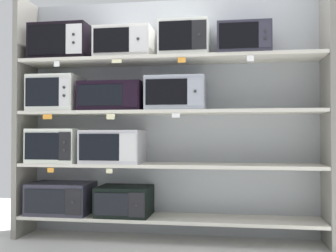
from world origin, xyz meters
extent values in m
cube|color=#9EA3A8|center=(0.00, 0.22, 1.12)|extent=(2.90, 0.04, 2.23)
cube|color=gray|center=(-1.38, 0.00, 1.12)|extent=(0.05, 0.40, 2.23)
cube|color=gray|center=(1.38, 0.00, 1.12)|extent=(0.05, 0.40, 2.23)
cube|color=beige|center=(0.00, 0.00, 0.19)|extent=(2.70, 0.40, 0.03)
cube|color=#2C2B39|center=(-1.01, 0.00, 0.35)|extent=(0.56, 0.40, 0.29)
cube|color=black|center=(-1.08, -0.21, 0.35)|extent=(0.38, 0.01, 0.21)
cube|color=black|center=(-0.81, -0.21, 0.35)|extent=(0.15, 0.01, 0.23)
cylinder|color=#262628|center=(-0.81, -0.22, 0.35)|extent=(0.02, 0.01, 0.02)
cube|color=black|center=(-0.40, 0.00, 0.34)|extent=(0.48, 0.39, 0.26)
cube|color=black|center=(-0.47, -0.20, 0.34)|extent=(0.31, 0.01, 0.20)
cube|color=black|center=(-0.24, -0.20, 0.34)|extent=(0.14, 0.01, 0.21)
cylinder|color=#262628|center=(-0.24, -0.21, 0.34)|extent=(0.02, 0.01, 0.02)
cube|color=beige|center=(0.00, 0.00, 0.67)|extent=(2.70, 0.40, 0.03)
cube|color=silver|center=(-1.06, 0.00, 0.84)|extent=(0.46, 0.39, 0.31)
cube|color=black|center=(-1.11, -0.20, 0.84)|extent=(0.32, 0.01, 0.24)
cube|color=black|center=(-0.90, -0.20, 0.84)|extent=(0.11, 0.01, 0.25)
cylinder|color=#262628|center=(-0.90, -0.21, 0.81)|extent=(0.02, 0.01, 0.02)
cylinder|color=#262628|center=(-0.90, -0.21, 0.88)|extent=(0.02, 0.01, 0.02)
cube|color=#B8B7BD|center=(-0.51, 0.00, 0.83)|extent=(0.54, 0.40, 0.30)
cube|color=black|center=(-0.58, -0.21, 0.83)|extent=(0.36, 0.01, 0.23)
cube|color=silver|center=(-0.32, -0.21, 0.83)|extent=(0.15, 0.01, 0.24)
cube|color=orange|center=(-1.02, -0.21, 0.63)|extent=(0.06, 0.00, 0.04)
cube|color=beige|center=(-0.48, -0.21, 0.63)|extent=(0.06, 0.00, 0.04)
cube|color=beige|center=(0.00, 0.00, 1.15)|extent=(2.70, 0.40, 0.03)
cube|color=silver|center=(-1.07, 0.00, 1.33)|extent=(0.44, 0.38, 0.33)
cube|color=black|center=(-1.11, -0.20, 1.33)|extent=(0.32, 0.01, 0.26)
cube|color=silver|center=(-0.90, -0.20, 1.33)|extent=(0.10, 0.01, 0.27)
cylinder|color=#262628|center=(-0.90, -0.20, 1.29)|extent=(0.02, 0.01, 0.02)
cylinder|color=#262628|center=(-0.90, -0.20, 1.36)|extent=(0.02, 0.01, 0.02)
cube|color=black|center=(-0.52, 0.00, 1.29)|extent=(0.58, 0.36, 0.26)
cube|color=black|center=(-0.58, -0.19, 1.29)|extent=(0.41, 0.01, 0.19)
cube|color=black|center=(-0.30, -0.19, 1.29)|extent=(0.13, 0.01, 0.21)
cube|color=#969DAA|center=(0.08, 0.00, 1.31)|extent=(0.53, 0.38, 0.30)
cube|color=black|center=(0.02, -0.20, 1.31)|extent=(0.36, 0.01, 0.22)
cube|color=#969DAA|center=(0.26, -0.20, 1.31)|extent=(0.13, 0.01, 0.24)
cylinder|color=#262628|center=(0.26, -0.21, 1.31)|extent=(0.02, 0.01, 0.02)
cube|color=orange|center=(-1.06, -0.21, 1.10)|extent=(0.09, 0.00, 0.04)
cube|color=beige|center=(-0.47, -0.21, 1.10)|extent=(0.07, 0.00, 0.05)
cube|color=white|center=(0.10, -0.21, 1.11)|extent=(0.07, 0.00, 0.04)
cube|color=beige|center=(0.00, 0.00, 1.62)|extent=(2.70, 0.40, 0.03)
cube|color=black|center=(-1.02, 0.00, 1.80)|extent=(0.55, 0.33, 0.34)
cube|color=black|center=(-1.09, -0.17, 1.80)|extent=(0.36, 0.01, 0.27)
cube|color=silver|center=(-0.83, -0.17, 1.80)|extent=(0.15, 0.01, 0.27)
cylinder|color=#262628|center=(-0.83, -0.18, 1.77)|extent=(0.02, 0.01, 0.02)
cylinder|color=#262628|center=(-0.83, -0.18, 1.84)|extent=(0.02, 0.01, 0.02)
cube|color=silver|center=(-0.41, 0.00, 1.78)|extent=(0.52, 0.33, 0.29)
cube|color=black|center=(-0.48, -0.17, 1.78)|extent=(0.33, 0.01, 0.22)
cube|color=silver|center=(-0.24, -0.17, 1.78)|extent=(0.16, 0.01, 0.23)
cylinder|color=#262628|center=(-0.24, -0.18, 1.78)|extent=(0.02, 0.01, 0.02)
cube|color=silver|center=(0.15, 0.00, 1.79)|extent=(0.43, 0.37, 0.31)
cube|color=black|center=(0.09, -0.19, 1.79)|extent=(0.28, 0.01, 0.25)
cube|color=black|center=(0.30, -0.19, 1.79)|extent=(0.12, 0.01, 0.25)
cylinder|color=#262628|center=(0.30, -0.20, 1.79)|extent=(0.02, 0.01, 0.02)
cube|color=#2C2B38|center=(0.67, 0.00, 1.77)|extent=(0.46, 0.41, 0.27)
cube|color=black|center=(0.63, -0.21, 1.77)|extent=(0.32, 0.01, 0.21)
cube|color=#2C2B38|center=(0.84, -0.21, 1.77)|extent=(0.10, 0.01, 0.21)
cylinder|color=#262628|center=(0.84, -0.22, 1.74)|extent=(0.02, 0.01, 0.02)
cylinder|color=#262628|center=(0.84, -0.22, 1.80)|extent=(0.02, 0.01, 0.02)
cube|color=white|center=(-0.97, -0.21, 1.58)|extent=(0.05, 0.00, 0.05)
cube|color=beige|center=(-0.42, -0.21, 1.58)|extent=(0.09, 0.00, 0.03)
cube|color=orange|center=(0.15, -0.21, 1.58)|extent=(0.07, 0.00, 0.04)
cube|color=white|center=(0.72, -0.21, 1.58)|extent=(0.06, 0.00, 0.05)
camera|label=1|loc=(0.55, -3.60, 0.94)|focal=43.26mm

